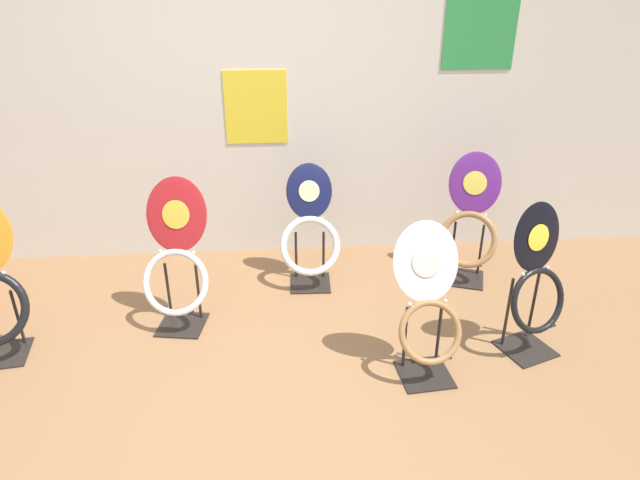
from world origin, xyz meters
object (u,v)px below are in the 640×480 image
Objects in this scene: toilet_seat_display_purple_note at (470,226)px; toilet_seat_display_navy_moon at (310,233)px; toilet_seat_display_white_plain at (428,308)px; toilet_seat_display_crimson_swirl at (176,265)px; toilet_seat_display_jazz_black at (536,286)px.

toilet_seat_display_navy_moon is at bearing 179.19° from toilet_seat_display_purple_note.
toilet_seat_display_white_plain is 0.92× the size of toilet_seat_display_crimson_swirl.
toilet_seat_display_jazz_black is at bearing 12.71° from toilet_seat_display_white_plain.
toilet_seat_display_purple_note is at bearing 12.46° from toilet_seat_display_crimson_swirl.
toilet_seat_display_crimson_swirl reaches higher than toilet_seat_display_jazz_black.
toilet_seat_display_purple_note is at bearing 97.12° from toilet_seat_display_jazz_black.
toilet_seat_display_crimson_swirl is 0.95m from toilet_seat_display_navy_moon.
toilet_seat_display_jazz_black reaches higher than toilet_seat_display_navy_moon.
toilet_seat_display_white_plain is (-0.65, -0.15, -0.02)m from toilet_seat_display_jazz_black.
toilet_seat_display_jazz_black is 1.02× the size of toilet_seat_display_purple_note.
toilet_seat_display_purple_note reaches higher than toilet_seat_display_white_plain.
toilet_seat_display_crimson_swirl is (-1.41, 0.57, 0.00)m from toilet_seat_display_white_plain.
toilet_seat_display_jazz_black is 0.98× the size of toilet_seat_display_crimson_swirl.
toilet_seat_display_jazz_black is 0.67m from toilet_seat_display_white_plain.
toilet_seat_display_jazz_black reaches higher than toilet_seat_display_white_plain.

